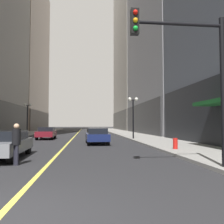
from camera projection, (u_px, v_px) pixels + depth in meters
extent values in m
plane|color=#262628|center=(77.00, 134.00, 38.67)|extent=(200.00, 200.00, 0.00)
cube|color=gray|center=(25.00, 134.00, 37.78)|extent=(4.50, 78.00, 0.15)
cube|color=gray|center=(126.00, 133.00, 39.57)|extent=(4.50, 78.00, 0.15)
cube|color=#E5D64C|center=(77.00, 134.00, 38.67)|extent=(0.16, 70.00, 0.01)
cube|color=#3A3935|center=(9.00, 119.00, 37.15)|extent=(0.50, 22.80, 5.00)
cube|color=gray|center=(15.00, 52.00, 62.64)|extent=(14.03, 26.00, 41.42)
cube|color=#332A23|center=(40.00, 121.00, 62.47)|extent=(0.50, 24.70, 4.97)
cube|color=black|center=(219.00, 112.00, 16.12)|extent=(0.50, 20.90, 5.00)
cube|color=#2C2C2E|center=(141.00, 119.00, 39.45)|extent=(0.50, 22.80, 5.00)
cube|color=#A8A399|center=(138.00, 6.00, 66.99)|extent=(10.72, 26.00, 70.13)
cube|color=#3A3935|center=(119.00, 121.00, 64.77)|extent=(0.50, 24.70, 5.00)
cube|color=#144C1E|center=(224.00, 101.00, 14.00)|extent=(1.60, 5.02, 0.24)
cube|color=slate|center=(3.00, 146.00, 11.33)|extent=(1.99, 4.72, 0.55)
cube|color=black|center=(5.00, 136.00, 11.59)|extent=(1.71, 2.66, 0.50)
cylinder|color=black|center=(11.00, 156.00, 9.81)|extent=(0.24, 0.65, 0.64)
cylinder|color=black|center=(28.00, 148.00, 13.05)|extent=(0.24, 0.65, 0.64)
cube|color=#141E4C|center=(97.00, 137.00, 19.44)|extent=(1.88, 4.12, 0.55)
cube|color=black|center=(97.00, 131.00, 19.26)|extent=(1.61, 2.33, 0.50)
cylinder|color=black|center=(87.00, 139.00, 20.72)|extent=(0.24, 0.65, 0.64)
cylinder|color=black|center=(104.00, 139.00, 20.93)|extent=(0.24, 0.65, 0.64)
cylinder|color=black|center=(89.00, 142.00, 17.91)|extent=(0.24, 0.65, 0.64)
cylinder|color=black|center=(108.00, 141.00, 18.13)|extent=(0.24, 0.65, 0.64)
cube|color=maroon|center=(46.00, 134.00, 25.63)|extent=(1.87, 4.22, 0.55)
cube|color=black|center=(47.00, 129.00, 25.86)|extent=(1.61, 2.37, 0.50)
cylinder|color=black|center=(52.00, 137.00, 24.27)|extent=(0.24, 0.65, 0.64)
cylinder|color=black|center=(37.00, 137.00, 24.06)|extent=(0.24, 0.65, 0.64)
cylinder|color=black|center=(55.00, 136.00, 27.16)|extent=(0.24, 0.65, 0.64)
cylinder|color=black|center=(41.00, 136.00, 26.96)|extent=(0.24, 0.65, 0.64)
cylinder|color=black|center=(17.00, 155.00, 9.41)|extent=(0.14, 0.14, 0.81)
cylinder|color=black|center=(15.00, 155.00, 9.52)|extent=(0.14, 0.14, 0.81)
cylinder|color=black|center=(16.00, 137.00, 9.50)|extent=(0.48, 0.48, 0.64)
sphere|color=tan|center=(17.00, 126.00, 9.52)|extent=(0.22, 0.22, 0.22)
cylinder|color=black|center=(223.00, 93.00, 8.41)|extent=(0.18, 0.18, 5.50)
cylinder|color=black|center=(179.00, 24.00, 8.36)|extent=(3.20, 0.12, 0.12)
cube|color=black|center=(135.00, 22.00, 8.18)|extent=(0.28, 0.24, 0.90)
sphere|color=red|center=(135.00, 12.00, 8.06)|extent=(0.17, 0.17, 0.17)
sphere|color=orange|center=(135.00, 20.00, 8.04)|extent=(0.17, 0.17, 0.17)
sphere|color=green|center=(136.00, 28.00, 8.03)|extent=(0.17, 0.17, 0.17)
cylinder|color=black|center=(27.00, 121.00, 31.86)|extent=(0.14, 0.14, 4.20)
cylinder|color=black|center=(28.00, 106.00, 31.97)|extent=(0.80, 0.06, 0.06)
sphere|color=white|center=(25.00, 105.00, 31.93)|extent=(0.36, 0.36, 0.36)
sphere|color=white|center=(30.00, 105.00, 32.01)|extent=(0.36, 0.36, 0.36)
cylinder|color=black|center=(133.00, 120.00, 24.51)|extent=(0.14, 0.14, 4.20)
cylinder|color=black|center=(133.00, 100.00, 24.61)|extent=(0.80, 0.06, 0.06)
sphere|color=white|center=(130.00, 99.00, 24.58)|extent=(0.36, 0.36, 0.36)
sphere|color=white|center=(136.00, 99.00, 24.66)|extent=(0.36, 0.36, 0.36)
cylinder|color=red|center=(175.00, 145.00, 14.22)|extent=(0.28, 0.28, 0.80)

